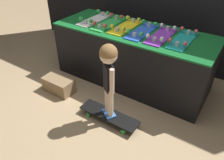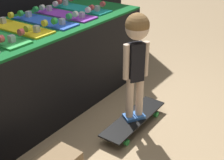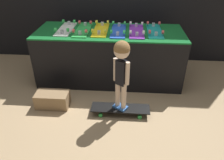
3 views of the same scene
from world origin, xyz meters
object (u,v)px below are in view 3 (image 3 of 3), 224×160
at_px(skateboard_green_on_rack, 83,30).
at_px(skateboard_white_on_rack, 66,28).
at_px(skateboard_blue_on_rack, 118,30).
at_px(skateboard_purple_on_rack, 136,31).
at_px(skateboard_teal_on_rack, 154,30).
at_px(child, 121,64).
at_px(skateboard_yellow_on_rack, 101,29).
at_px(skateboard_on_floor, 120,109).
at_px(storage_box, 53,100).

bearing_deg(skateboard_green_on_rack, skateboard_white_on_rack, 173.24).
relative_size(skateboard_blue_on_rack, skateboard_purple_on_rack, 1.00).
relative_size(skateboard_white_on_rack, skateboard_purple_on_rack, 1.00).
relative_size(skateboard_teal_on_rack, child, 0.69).
distance_m(skateboard_purple_on_rack, child, 0.92).
distance_m(skateboard_white_on_rack, skateboard_yellow_on_rack, 0.53).
bearing_deg(skateboard_yellow_on_rack, skateboard_green_on_rack, -173.90).
bearing_deg(skateboard_white_on_rack, skateboard_blue_on_rack, -2.00).
xyz_separation_m(skateboard_white_on_rack, skateboard_yellow_on_rack, (0.53, -0.00, 0.00)).
height_order(skateboard_blue_on_rack, child, child).
relative_size(skateboard_teal_on_rack, skateboard_on_floor, 0.84).
height_order(skateboard_white_on_rack, skateboard_green_on_rack, same).
bearing_deg(skateboard_on_floor, skateboard_green_on_rack, 124.19).
bearing_deg(skateboard_blue_on_rack, skateboard_yellow_on_rack, 174.68).
bearing_deg(storage_box, skateboard_on_floor, -5.65).
bearing_deg(skateboard_on_floor, skateboard_teal_on_rack, 64.25).
xyz_separation_m(skateboard_green_on_rack, skateboard_blue_on_rack, (0.53, 0.00, 0.00)).
height_order(skateboard_yellow_on_rack, skateboard_on_floor, skateboard_yellow_on_rack).
bearing_deg(storage_box, skateboard_white_on_rack, 86.86).
bearing_deg(child, storage_box, -153.27).
bearing_deg(skateboard_yellow_on_rack, child, -69.57).
bearing_deg(skateboard_white_on_rack, skateboard_yellow_on_rack, -0.33).
distance_m(skateboard_yellow_on_rack, skateboard_blue_on_rack, 0.26).
bearing_deg(skateboard_teal_on_rack, skateboard_yellow_on_rack, -179.50).
bearing_deg(skateboard_yellow_on_rack, skateboard_purple_on_rack, -2.23).
distance_m(skateboard_green_on_rack, skateboard_yellow_on_rack, 0.27).
height_order(skateboard_green_on_rack, skateboard_blue_on_rack, same).
bearing_deg(skateboard_white_on_rack, skateboard_purple_on_rack, -1.28).
distance_m(skateboard_green_on_rack, skateboard_teal_on_rack, 1.05).
distance_m(child, storage_box, 1.11).
bearing_deg(skateboard_white_on_rack, skateboard_teal_on_rack, 0.17).
relative_size(skateboard_on_floor, storage_box, 1.74).
bearing_deg(skateboard_white_on_rack, skateboard_green_on_rack, -6.76).
bearing_deg(skateboard_white_on_rack, skateboard_on_floor, -46.72).
bearing_deg(skateboard_blue_on_rack, child, -84.93).
distance_m(skateboard_yellow_on_rack, skateboard_purple_on_rack, 0.53).
relative_size(skateboard_blue_on_rack, child, 0.69).
height_order(skateboard_white_on_rack, skateboard_on_floor, skateboard_white_on_rack).
bearing_deg(skateboard_purple_on_rack, child, -101.55).
bearing_deg(skateboard_green_on_rack, skateboard_teal_on_rack, 1.90).
xyz_separation_m(skateboard_blue_on_rack, skateboard_on_floor, (0.08, -0.90, -0.74)).
xyz_separation_m(skateboard_teal_on_rack, storage_box, (-1.36, -0.84, -0.71)).
relative_size(skateboard_white_on_rack, skateboard_yellow_on_rack, 1.00).
xyz_separation_m(skateboard_yellow_on_rack, child, (0.34, -0.92, -0.09)).
relative_size(skateboard_purple_on_rack, child, 0.69).
relative_size(skateboard_green_on_rack, child, 0.69).
xyz_separation_m(skateboard_on_floor, storage_box, (-0.92, 0.09, 0.03)).
distance_m(skateboard_teal_on_rack, skateboard_on_floor, 1.27).
xyz_separation_m(skateboard_white_on_rack, skateboard_purple_on_rack, (1.05, -0.02, 0.00)).
height_order(skateboard_white_on_rack, skateboard_teal_on_rack, same).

